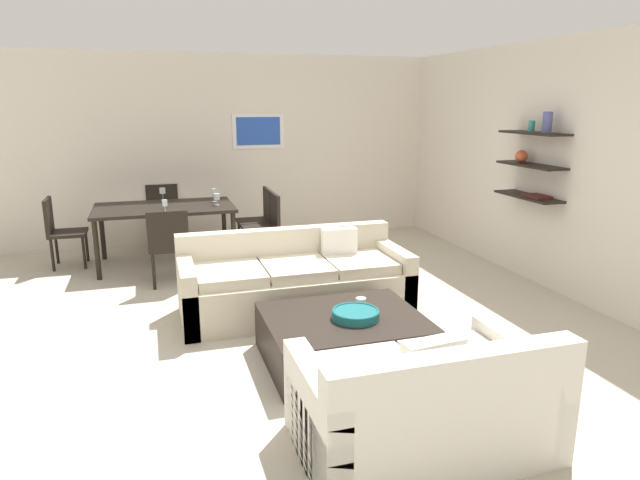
% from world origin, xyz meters
% --- Properties ---
extents(ground_plane, '(18.00, 18.00, 0.00)m').
position_xyz_m(ground_plane, '(0.00, 0.00, 0.00)').
color(ground_plane, '#BCB29E').
extents(back_wall_unit, '(8.40, 0.09, 2.70)m').
position_xyz_m(back_wall_unit, '(0.30, 3.53, 1.35)').
color(back_wall_unit, silver).
rests_on(back_wall_unit, ground).
extents(right_wall_shelf_unit, '(0.34, 8.20, 2.70)m').
position_xyz_m(right_wall_shelf_unit, '(3.03, 0.60, 1.35)').
color(right_wall_shelf_unit, silver).
rests_on(right_wall_shelf_unit, ground).
extents(sofa_beige, '(2.21, 0.90, 0.78)m').
position_xyz_m(sofa_beige, '(0.12, 0.34, 0.29)').
color(sofa_beige, beige).
rests_on(sofa_beige, ground).
extents(loveseat_white, '(1.48, 0.90, 0.78)m').
position_xyz_m(loveseat_white, '(0.28, -2.08, 0.29)').
color(loveseat_white, silver).
rests_on(loveseat_white, ground).
extents(coffee_table, '(1.24, 1.04, 0.38)m').
position_xyz_m(coffee_table, '(0.21, -0.83, 0.19)').
color(coffee_table, black).
rests_on(coffee_table, ground).
extents(decorative_bowl, '(0.38, 0.38, 0.07)m').
position_xyz_m(decorative_bowl, '(0.29, -0.90, 0.42)').
color(decorative_bowl, '#19666B').
rests_on(decorative_bowl, coffee_table).
extents(candle_jar, '(0.09, 0.09, 0.08)m').
position_xyz_m(candle_jar, '(0.41, -0.69, 0.42)').
color(candle_jar, silver).
rests_on(candle_jar, coffee_table).
extents(dining_table, '(1.71, 1.03, 0.75)m').
position_xyz_m(dining_table, '(-1.04, 2.45, 0.68)').
color(dining_table, black).
rests_on(dining_table, ground).
extents(dining_chair_left_far, '(0.44, 0.44, 0.88)m').
position_xyz_m(dining_chair_left_far, '(-2.30, 2.68, 0.50)').
color(dining_chair_left_far, black).
rests_on(dining_chair_left_far, ground).
extents(dining_chair_head, '(0.44, 0.44, 0.88)m').
position_xyz_m(dining_chair_head, '(-1.04, 3.37, 0.50)').
color(dining_chair_head, black).
rests_on(dining_chair_head, ground).
extents(dining_chair_right_far, '(0.44, 0.44, 0.88)m').
position_xyz_m(dining_chair_right_far, '(0.23, 2.68, 0.50)').
color(dining_chair_right_far, black).
rests_on(dining_chair_right_far, ground).
extents(dining_chair_foot, '(0.44, 0.44, 0.88)m').
position_xyz_m(dining_chair_foot, '(-1.04, 1.53, 0.50)').
color(dining_chair_foot, black).
rests_on(dining_chair_foot, ground).
extents(dining_chair_right_near, '(0.44, 0.44, 0.88)m').
position_xyz_m(dining_chair_right_near, '(0.23, 2.22, 0.50)').
color(dining_chair_right_near, black).
rests_on(dining_chair_right_near, ground).
extents(wine_glass_right_near, '(0.08, 0.08, 0.15)m').
position_xyz_m(wine_glass_right_near, '(-0.39, 2.32, 0.86)').
color(wine_glass_right_near, silver).
rests_on(wine_glass_right_near, dining_table).
extents(wine_glass_foot, '(0.06, 0.06, 0.16)m').
position_xyz_m(wine_glass_foot, '(-1.04, 1.99, 0.86)').
color(wine_glass_foot, silver).
rests_on(wine_glass_foot, dining_table).
extents(wine_glass_head, '(0.08, 0.08, 0.17)m').
position_xyz_m(wine_glass_head, '(-1.04, 2.91, 0.87)').
color(wine_glass_head, silver).
rests_on(wine_glass_head, dining_table).
extents(wine_glass_right_far, '(0.06, 0.06, 0.17)m').
position_xyz_m(wine_glass_right_far, '(-0.39, 2.58, 0.87)').
color(wine_glass_right_far, silver).
rests_on(wine_glass_right_far, dining_table).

